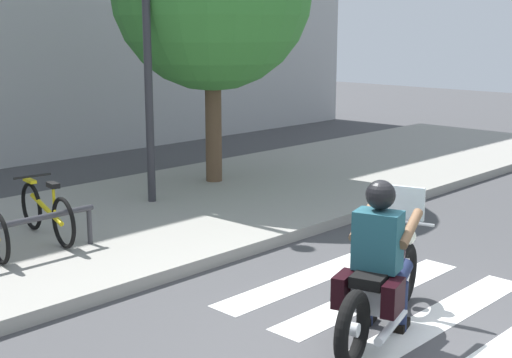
# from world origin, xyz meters

# --- Properties ---
(ground_plane) EXTENTS (48.00, 48.00, 0.00)m
(ground_plane) POSITION_xyz_m (0.00, 0.00, 0.00)
(ground_plane) COLOR #424244
(sidewalk) EXTENTS (24.00, 4.40, 0.15)m
(sidewalk) POSITION_xyz_m (0.00, 4.80, 0.07)
(sidewalk) COLOR gray
(sidewalk) RESTS_ON ground
(crosswalk_stripe_2) EXTENTS (2.80, 0.40, 0.01)m
(crosswalk_stripe_2) POSITION_xyz_m (0.92, 0.00, 0.00)
(crosswalk_stripe_2) COLOR white
(crosswalk_stripe_2) RESTS_ON ground
(crosswalk_stripe_3) EXTENTS (2.80, 0.40, 0.01)m
(crosswalk_stripe_3) POSITION_xyz_m (0.92, 0.80, 0.00)
(crosswalk_stripe_3) COLOR white
(crosswalk_stripe_3) RESTS_ON ground
(crosswalk_stripe_4) EXTENTS (2.80, 0.40, 0.01)m
(crosswalk_stripe_4) POSITION_xyz_m (0.92, 1.60, 0.00)
(crosswalk_stripe_4) COLOR white
(crosswalk_stripe_4) RESTS_ON ground
(motorcycle) EXTENTS (2.09, 0.89, 1.24)m
(motorcycle) POSITION_xyz_m (0.21, 0.22, 0.46)
(motorcycle) COLOR black
(motorcycle) RESTS_ON ground
(rider) EXTENTS (0.73, 0.66, 1.45)m
(rider) POSITION_xyz_m (0.13, 0.20, 0.83)
(rider) COLOR #1E4C59
(rider) RESTS_ON ground
(bicycle_4) EXTENTS (0.48, 1.62, 0.75)m
(bicycle_4) POSITION_xyz_m (-0.64, 4.58, 0.50)
(bicycle_4) COLOR black
(bicycle_4) RESTS_ON sidewalk
(street_lamp) EXTENTS (0.28, 0.28, 4.70)m
(street_lamp) POSITION_xyz_m (1.47, 5.20, 2.82)
(street_lamp) COLOR #2D2D33
(street_lamp) RESTS_ON ground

